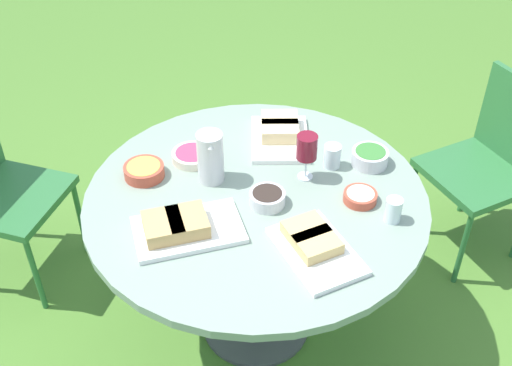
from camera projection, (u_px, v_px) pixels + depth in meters
The scene contains 15 objects.
ground_plane at pixel (256, 324), 2.88m from camera, with size 40.00×40.00×0.00m, color #4C7A2D.
dining_table at pixel (256, 216), 2.47m from camera, with size 1.29×1.29×0.75m.
chair_near_left at pixel (492, 157), 2.98m from camera, with size 0.54×0.53×0.89m.
water_pitcher at pixel (210, 157), 2.41m from camera, with size 0.11×0.10×0.21m.
wine_glass at pixel (307, 148), 2.40m from camera, with size 0.08×0.08×0.19m.
platter_bread_main at pixel (181, 227), 2.22m from camera, with size 0.27×0.40×0.07m.
platter_charcuterie at pixel (280, 132), 2.67m from camera, with size 0.36×0.29×0.08m.
platter_sandwich_side at pixel (314, 244), 2.16m from camera, with size 0.39×0.30×0.06m.
bowl_fries at pixel (144, 170), 2.48m from camera, with size 0.16×0.16×0.05m.
bowl_salad at pixel (370, 157), 2.53m from camera, with size 0.15×0.15×0.06m.
bowl_olives at pixel (267, 198), 2.35m from camera, with size 0.13×0.13×0.05m.
bowl_dip_red at pixel (192, 155), 2.56m from camera, with size 0.16×0.16×0.04m.
bowl_dip_cream at pixel (360, 196), 2.37m from camera, with size 0.12×0.12×0.04m.
cup_water_near at pixel (332, 156), 2.51m from camera, with size 0.07×0.07×0.09m.
cup_water_far at pixel (393, 210), 2.27m from camera, with size 0.06×0.06×0.09m.
Camera 1 is at (1.81, -0.33, 2.30)m, focal length 45.00 mm.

